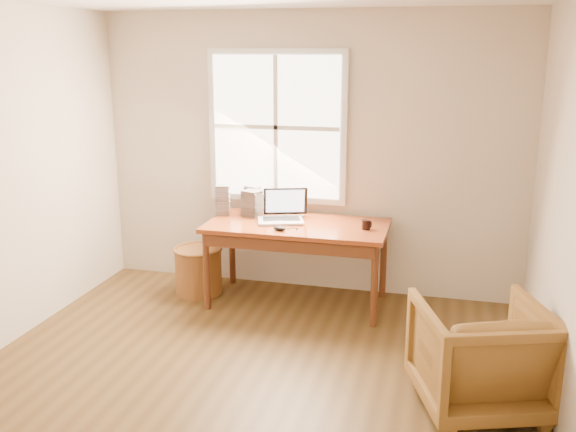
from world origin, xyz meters
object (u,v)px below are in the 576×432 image
Objects in this scene: desk at (297,226)px; wicker_stool at (198,271)px; armchair at (480,356)px; laptop at (280,208)px; coffee_mug at (366,225)px; cd_stack_a at (253,199)px.

wicker_stool is at bearing 180.00° from desk.
armchair is (1.55, -1.42, -0.37)m from desk.
armchair is 1.82× the size of wicker_stool.
laptop is 0.78m from coffee_mug.
coffee_mug is at bearing -1.10° from wicker_stool.
desk is 19.28× the size of coffee_mug.
laptop is 0.47m from cd_stack_a.
wicker_stool is 0.86m from cd_stack_a.
armchair is 1.73m from coffee_mug.
cd_stack_a reaches higher than armchair.
cd_stack_a is (-1.13, 0.35, 0.08)m from coffee_mug.
desk is at bearing -23.32° from laptop.
laptop reaches higher than wicker_stool.
laptop is 4.48× the size of coffee_mug.
laptop is (-0.16, 0.01, 0.15)m from desk.
armchair reaches higher than wicker_stool.
wicker_stool is (-0.96, 0.00, -0.51)m from desk.
desk is 2.02× the size of armchair.
desk is at bearing 0.00° from wicker_stool.
desk is 0.62m from coffee_mug.
armchair is at bearing -29.56° from wicker_stool.
cd_stack_a is at bearing -176.80° from coffee_mug.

